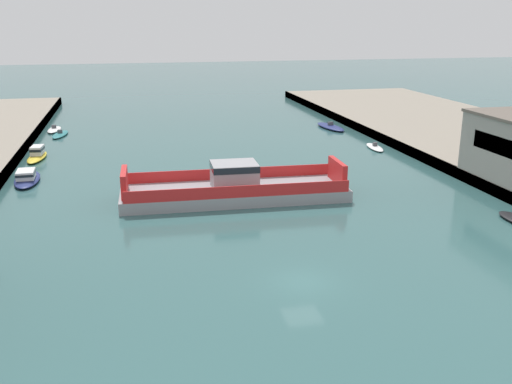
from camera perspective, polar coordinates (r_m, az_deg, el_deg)
ground_plane at (r=38.13m, az=4.71°, el=-8.93°), size 400.00×400.00×0.00m
chain_ferry at (r=54.64m, az=-2.16°, el=0.41°), size 21.66×7.28×3.55m
moored_boat_near_left at (r=91.32m, az=7.43°, el=6.47°), size 3.34×8.10×1.04m
moored_boat_near_right at (r=89.69m, az=-18.92°, el=5.46°), size 2.65×6.47×0.89m
moored_boat_mid_left at (r=77.90m, az=11.75°, el=4.40°), size 2.10×5.43×0.86m
moored_boat_mid_right at (r=75.62m, az=-20.97°, el=3.54°), size 2.43×6.77×1.53m
moored_boat_far_right at (r=65.08m, az=-21.87°, el=1.36°), size 2.78×7.47×1.38m
moored_boat_upstream_b at (r=93.67m, az=-19.46°, el=5.88°), size 2.20×5.59×0.96m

